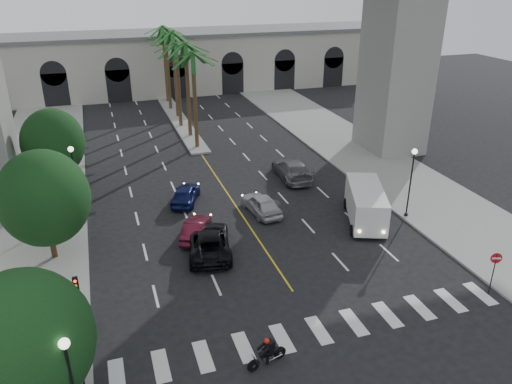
% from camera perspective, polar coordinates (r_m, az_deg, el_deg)
% --- Properties ---
extents(ground, '(140.00, 140.00, 0.00)m').
position_cam_1_polar(ground, '(27.56, 5.85, -13.54)').
color(ground, black).
rests_on(ground, ground).
extents(sidewalk_left, '(8.00, 100.00, 0.15)m').
position_cam_1_polar(sidewalk_left, '(38.97, -24.61, -3.61)').
color(sidewalk_left, gray).
rests_on(sidewalk_left, ground).
extents(sidewalk_right, '(8.00, 100.00, 0.15)m').
position_cam_1_polar(sidewalk_right, '(45.60, 15.66, 1.75)').
color(sidewalk_right, gray).
rests_on(sidewalk_right, ground).
extents(median, '(2.00, 24.00, 0.20)m').
position_cam_1_polar(median, '(60.82, -8.71, 8.00)').
color(median, gray).
rests_on(median, ground).
extents(pier_building, '(71.00, 10.50, 8.50)m').
position_cam_1_polar(pier_building, '(76.35, -11.24, 14.33)').
color(pier_building, beige).
rests_on(pier_building, ground).
extents(palm_a, '(3.20, 3.20, 10.30)m').
position_cam_1_polar(palm_a, '(49.24, -7.25, 15.03)').
color(palm_a, '#47331E').
rests_on(palm_a, ground).
extents(palm_b, '(3.20, 3.20, 10.60)m').
position_cam_1_polar(palm_b, '(53.11, -8.05, 15.95)').
color(palm_b, '#47331E').
rests_on(palm_b, ground).
extents(palm_c, '(3.20, 3.20, 10.10)m').
position_cam_1_polar(palm_c, '(57.02, -9.11, 15.98)').
color(palm_c, '#47331E').
rests_on(palm_c, ground).
extents(palm_d, '(3.20, 3.20, 10.90)m').
position_cam_1_polar(palm_d, '(60.90, -9.49, 17.16)').
color(palm_d, '#47331E').
rests_on(palm_d, ground).
extents(palm_e, '(3.20, 3.20, 10.40)m').
position_cam_1_polar(palm_e, '(64.85, -10.30, 17.12)').
color(palm_e, '#47331E').
rests_on(palm_e, ground).
extents(palm_f, '(3.20, 3.20, 10.70)m').
position_cam_1_polar(palm_f, '(68.79, -10.59, 17.72)').
color(palm_f, '#47331E').
rests_on(palm_f, ground).
extents(street_tree_near, '(5.20, 5.20, 6.89)m').
position_cam_1_polar(street_tree_near, '(21.38, -24.90, -15.24)').
color(street_tree_near, '#382616').
rests_on(street_tree_near, ground).
extents(street_tree_mid, '(5.44, 5.44, 7.21)m').
position_cam_1_polar(street_tree_mid, '(32.50, -23.08, -0.66)').
color(street_tree_mid, '#382616').
rests_on(street_tree_mid, ground).
extents(street_tree_far, '(5.04, 5.04, 6.68)m').
position_cam_1_polar(street_tree_far, '(43.84, -22.18, 5.27)').
color(street_tree_far, '#382616').
rests_on(street_tree_far, ground).
extents(lamp_post_left_far, '(0.40, 0.40, 5.35)m').
position_cam_1_polar(lamp_post_left_far, '(38.29, -20.00, 1.90)').
color(lamp_post_left_far, black).
rests_on(lamp_post_left_far, ground).
extents(lamp_post_right, '(0.40, 0.40, 5.35)m').
position_cam_1_polar(lamp_post_right, '(37.21, 17.31, 1.64)').
color(lamp_post_right, black).
rests_on(lamp_post_right, ground).
extents(traffic_signal_near, '(0.25, 0.18, 3.65)m').
position_cam_1_polar(traffic_signal_near, '(22.49, -19.64, -17.03)').
color(traffic_signal_near, black).
rests_on(traffic_signal_near, ground).
extents(traffic_signal_far, '(0.25, 0.18, 3.65)m').
position_cam_1_polar(traffic_signal_far, '(25.68, -19.66, -11.28)').
color(traffic_signal_far, black).
rests_on(traffic_signal_far, ground).
extents(motorcycle_rider, '(2.07, 0.75, 1.52)m').
position_cam_1_polar(motorcycle_rider, '(24.09, 1.38, -17.83)').
color(motorcycle_rider, black).
rests_on(motorcycle_rider, ground).
extents(car_a, '(2.27, 4.57, 1.50)m').
position_cam_1_polar(car_a, '(37.21, 0.62, -1.36)').
color(car_a, '#B5B4B9').
rests_on(car_a, ground).
extents(car_b, '(2.92, 4.25, 1.33)m').
position_cam_1_polar(car_b, '(34.16, -6.86, -4.19)').
color(car_b, '#521020').
rests_on(car_b, ground).
extents(car_c, '(3.60, 6.07, 1.58)m').
position_cam_1_polar(car_c, '(32.31, -5.39, -5.63)').
color(car_c, black).
rests_on(car_c, ground).
extents(car_d, '(2.70, 5.92, 1.68)m').
position_cam_1_polar(car_d, '(43.51, 4.12, 2.62)').
color(car_d, slate).
rests_on(car_d, ground).
extents(car_e, '(3.26, 4.63, 1.46)m').
position_cam_1_polar(car_e, '(39.28, -8.06, -0.20)').
color(car_e, '#111850').
rests_on(car_e, ground).
extents(cargo_van, '(4.35, 6.52, 2.60)m').
position_cam_1_polar(cargo_van, '(36.44, 12.44, -1.33)').
color(cargo_van, white).
rests_on(cargo_van, ground).
extents(pedestrian_b, '(0.94, 0.78, 1.76)m').
position_cam_1_polar(pedestrian_b, '(27.75, -25.81, -13.29)').
color(pedestrian_b, black).
rests_on(pedestrian_b, sidewalk_left).
extents(do_not_enter_sign, '(0.61, 0.25, 2.61)m').
position_cam_1_polar(do_not_enter_sign, '(30.76, 25.64, -7.46)').
color(do_not_enter_sign, black).
rests_on(do_not_enter_sign, ground).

